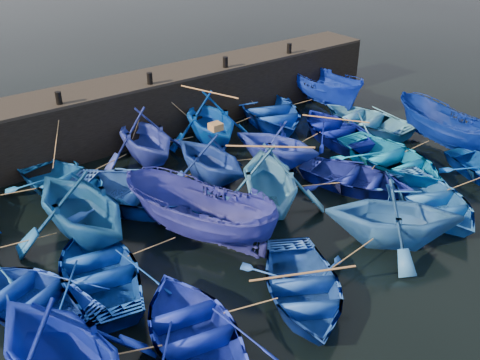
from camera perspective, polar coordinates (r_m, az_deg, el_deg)
ground at (r=17.76m, az=6.29°, el=-5.95°), size 120.00×120.00×0.00m
quay_wall at (r=24.90m, az=-10.31°, el=7.58°), size 26.00×2.50×2.50m
quay_top at (r=24.46m, az=-10.58°, el=10.44°), size 26.00×2.50×0.12m
bollard_1 at (r=22.15m, az=-18.78°, el=8.29°), size 0.24×0.24×0.50m
bollard_2 at (r=23.60m, az=-9.61°, el=10.64°), size 0.24×0.24×0.50m
bollard_3 at (r=25.61m, az=-1.57°, el=12.46°), size 0.24×0.24×0.50m
bollard_4 at (r=28.04m, az=5.27°, el=13.81°), size 0.24×0.24×0.50m
boat_1 at (r=20.81m, az=-18.17°, el=-0.24°), size 4.25×5.20×0.94m
boat_2 at (r=22.27m, az=-10.16°, el=4.69°), size 4.09×4.64×2.29m
boat_3 at (r=23.55m, az=-3.24°, el=6.58°), size 4.83×5.29×2.37m
boat_4 at (r=26.05m, az=3.19°, el=7.38°), size 5.54×6.53×1.15m
boat_5 at (r=28.21m, az=9.04°, el=9.69°), size 2.40×5.32×2.00m
boat_7 at (r=17.61m, az=-16.64°, el=-2.45°), size 4.73×5.33×2.59m
boat_8 at (r=19.22m, az=-10.31°, el=-1.28°), size 6.74×6.97×1.18m
boat_9 at (r=20.46m, az=-3.22°, el=2.52°), size 3.63×4.13×2.06m
boat_10 at (r=21.71m, az=3.93°, el=3.99°), size 4.36×4.66×1.97m
boat_11 at (r=24.61m, az=10.05°, el=5.38°), size 4.28×5.19×0.94m
boat_12 at (r=25.96m, az=13.28°, el=6.34°), size 3.78×4.96×0.96m
boat_13 at (r=15.68m, az=-21.64°, el=-11.50°), size 4.66×5.30×0.91m
boat_14 at (r=15.98m, az=-14.76°, el=-9.23°), size 4.17×5.22×0.97m
boat_15 at (r=16.86m, az=-4.40°, el=-3.75°), size 4.21×5.64×2.05m
boat_16 at (r=18.52m, az=3.13°, el=0.13°), size 5.72×5.93×2.40m
boat_17 at (r=20.59m, az=12.29°, el=0.21°), size 4.43×5.15×0.90m
boat_18 at (r=22.27m, az=15.80°, el=2.23°), size 3.88×5.19×1.03m
boat_19 at (r=24.81m, az=20.85°, el=5.27°), size 2.14×5.00×1.89m
boat_20 at (r=12.71m, az=-18.62°, el=-17.06°), size 4.96×5.49×2.53m
boat_21 at (r=13.73m, az=-4.91°, el=-15.74°), size 4.14×5.13×0.94m
boat_22 at (r=15.01m, az=6.68°, el=-11.31°), size 4.94×5.38×0.91m
boat_23 at (r=17.38m, az=16.14°, el=-3.47°), size 5.65×5.62×2.25m
boat_24 at (r=19.87m, az=19.81°, el=-1.98°), size 4.69×5.42×0.94m
wooden_crate at (r=20.13m, az=-2.61°, el=5.72°), size 0.45×0.43×0.27m
mooring_ropes at (r=20.81m, az=-2.79°, el=2.55°), size 17.93×11.88×2.10m
loose_oars at (r=19.83m, az=4.12°, el=3.70°), size 10.87×12.18×1.55m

